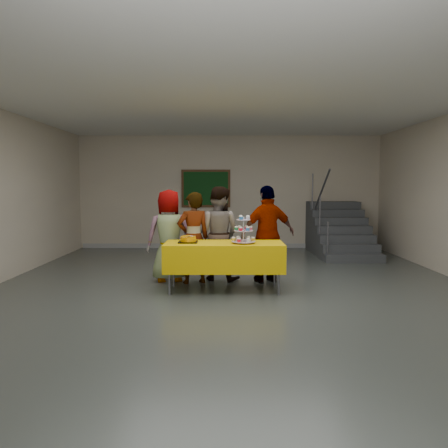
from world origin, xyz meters
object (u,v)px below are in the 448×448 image
(bake_table, at_px, (224,256))
(schoolchild_a, at_px, (169,235))
(staircase, at_px, (338,233))
(noticeboard, at_px, (206,189))
(schoolchild_d, at_px, (268,234))
(cupcake_stand, at_px, (243,232))
(schoolchild_b, at_px, (193,238))
(bear_cake, at_px, (188,239))
(schoolchild_c, at_px, (218,233))

(bake_table, xyz_separation_m, schoolchild_a, (-0.96, 0.71, 0.25))
(bake_table, relative_size, staircase, 0.78)
(schoolchild_a, distance_m, staircase, 5.00)
(noticeboard, bearing_deg, schoolchild_d, -73.41)
(cupcake_stand, distance_m, schoolchild_d, 0.83)
(schoolchild_a, xyz_separation_m, schoolchild_b, (0.44, -0.18, -0.02))
(cupcake_stand, height_order, schoolchild_a, schoolchild_a)
(schoolchild_a, bearing_deg, schoolchild_d, 164.61)
(cupcake_stand, relative_size, schoolchild_a, 0.28)
(schoolchild_b, distance_m, schoolchild_d, 1.29)
(cupcake_stand, relative_size, bear_cake, 1.24)
(bear_cake, bearing_deg, bake_table, -1.60)
(staircase, bearing_deg, schoolchild_d, -122.07)
(bear_cake, distance_m, schoolchild_c, 0.91)
(bear_cake, height_order, noticeboard, noticeboard)
(schoolchild_d, height_order, staircase, staircase)
(schoolchild_a, relative_size, schoolchild_d, 0.96)
(schoolchild_c, xyz_separation_m, schoolchild_d, (0.87, -0.19, 0.01))
(bake_table, bearing_deg, cupcake_stand, -14.21)
(bake_table, bearing_deg, staircase, 54.10)
(bake_table, distance_m, noticeboard, 4.91)
(bake_table, xyz_separation_m, bear_cake, (-0.57, 0.02, 0.27))
(bake_table, height_order, schoolchild_b, schoolchild_b)
(cupcake_stand, bearing_deg, noticeboard, 99.19)
(schoolchild_b, height_order, schoolchild_d, schoolchild_d)
(schoolchild_d, relative_size, noticeboard, 1.29)
(bake_table, distance_m, schoolchild_b, 0.78)
(bake_table, distance_m, schoolchild_d, 1.01)
(cupcake_stand, relative_size, schoolchild_c, 0.27)
(cupcake_stand, distance_m, schoolchild_b, 1.04)
(staircase, height_order, noticeboard, noticeboard)
(cupcake_stand, height_order, schoolchild_b, schoolchild_b)
(cupcake_stand, distance_m, bear_cake, 0.89)
(noticeboard, bearing_deg, bake_table, -84.26)
(schoolchild_a, xyz_separation_m, staircase, (3.81, 3.23, -0.32))
(bear_cake, distance_m, staircase, 5.21)
(schoolchild_d, distance_m, noticeboard, 4.41)
(schoolchild_c, bearing_deg, schoolchild_b, 53.42)
(schoolchild_a, relative_size, schoolchild_b, 1.03)
(schoolchild_c, height_order, noticeboard, noticeboard)
(bear_cake, bearing_deg, schoolchild_a, 119.26)
(cupcake_stand, height_order, schoolchild_d, schoolchild_d)
(bear_cake, bearing_deg, schoolchild_b, 84.73)
(schoolchild_a, relative_size, staircase, 0.67)
(schoolchild_a, distance_m, schoolchild_b, 0.47)
(bear_cake, relative_size, schoolchild_d, 0.21)
(bear_cake, height_order, schoolchild_d, schoolchild_d)
(schoolchild_a, height_order, schoolchild_b, schoolchild_a)
(staircase, bearing_deg, noticeboard, 165.90)
(schoolchild_d, bearing_deg, noticeboard, -92.24)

